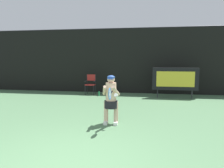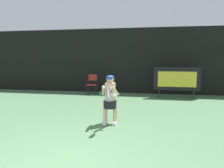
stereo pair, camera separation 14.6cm
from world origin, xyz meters
name	(u,v)px [view 1 (the left image)]	position (x,y,z in m)	size (l,w,h in m)	color
backdrop_screen	(121,61)	(0.00, 8.50, 1.81)	(18.00, 0.12, 3.66)	black
scoreboard	(175,79)	(2.85, 7.26, 0.95)	(2.20, 0.21, 1.50)	black
umpire_chair	(91,83)	(-1.54, 7.65, 0.62)	(0.52, 0.44, 1.08)	black
water_bottle	(99,94)	(-0.98, 7.24, 0.12)	(0.07, 0.07, 0.27)	#248E4F
tennis_player	(111,98)	(0.41, 2.71, 0.79)	(0.53, 0.61, 1.45)	white
tennis_racket	(110,94)	(0.50, 2.04, 1.03)	(0.03, 0.60, 0.31)	black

